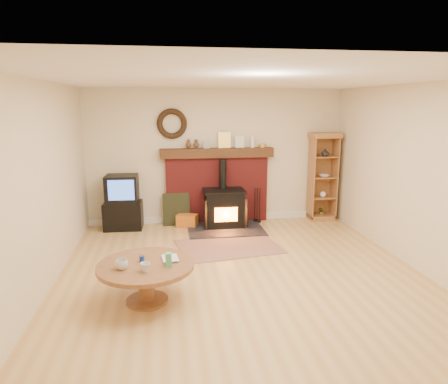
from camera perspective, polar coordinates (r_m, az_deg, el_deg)
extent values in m
plane|color=tan|center=(5.58, 2.62, -11.97)|extent=(5.50, 5.50, 0.00)
cube|color=beige|center=(7.87, -1.10, 5.06)|extent=(5.00, 0.02, 2.60)
cube|color=beige|center=(2.64, 14.47, -10.25)|extent=(5.00, 0.02, 2.60)
cube|color=beige|center=(5.31, -24.75, 0.36)|extent=(0.02, 5.50, 2.60)
cube|color=beige|center=(6.17, 26.20, 1.76)|extent=(0.02, 5.50, 2.60)
cube|color=white|center=(5.10, 2.92, 15.73)|extent=(5.00, 5.50, 0.02)
cube|color=white|center=(8.10, -1.05, -3.69)|extent=(5.00, 0.04, 0.12)
torus|color=black|center=(7.69, -7.45, 9.65)|extent=(0.57, 0.11, 0.57)
cube|color=maroon|center=(7.90, -1.01, 0.31)|extent=(2.00, 0.15, 1.30)
cube|color=#341B10|center=(7.75, -1.00, 5.62)|extent=(2.20, 0.22, 0.18)
cube|color=#999999|center=(7.72, -2.50, 6.78)|extent=(0.13, 0.05, 0.14)
cube|color=gold|center=(7.77, 0.07, 7.42)|extent=(0.24, 0.06, 0.30)
cube|color=white|center=(7.83, 2.26, 7.15)|extent=(0.18, 0.05, 0.22)
cylinder|color=white|center=(7.86, 4.09, 7.15)|extent=(0.08, 0.08, 0.22)
cylinder|color=gold|center=(7.91, 5.51, 6.61)|extent=(0.14, 0.14, 0.07)
cube|color=black|center=(7.53, 0.22, -5.31)|extent=(1.40, 1.00, 0.03)
cube|color=black|center=(7.62, 0.00, -2.39)|extent=(0.71, 0.51, 0.66)
cube|color=black|center=(7.54, 0.00, 0.17)|extent=(0.78, 0.56, 0.04)
cylinder|color=black|center=(7.63, -0.16, 2.61)|extent=(0.14, 0.14, 0.56)
cube|color=orange|center=(7.38, 0.30, -3.25)|extent=(0.42, 0.02, 0.26)
cube|color=black|center=(7.39, -2.25, -3.07)|extent=(0.17, 0.23, 0.53)
cube|color=black|center=(7.49, 2.68, -2.88)|extent=(0.17, 0.23, 0.53)
cube|color=brown|center=(6.66, 0.65, -7.77)|extent=(1.77, 1.35, 0.01)
cube|color=black|center=(7.78, -14.17, -3.25)|extent=(0.72, 0.51, 0.51)
cube|color=black|center=(7.66, -14.37, 0.45)|extent=(0.60, 0.51, 0.51)
cube|color=blue|center=(7.41, -14.49, 0.25)|extent=(0.46, 0.04, 0.37)
cube|color=#915D2F|center=(8.45, 13.65, -3.44)|extent=(0.51, 0.37, 0.10)
cube|color=#915D2F|center=(8.43, 13.49, 2.16)|extent=(0.51, 0.02, 1.61)
cube|color=#915D2F|center=(8.18, 12.35, 1.92)|extent=(0.02, 0.37, 1.61)
cube|color=#915D2F|center=(8.36, 15.48, 1.98)|extent=(0.02, 0.37, 1.61)
cube|color=#915D2F|center=(8.16, 14.24, 7.87)|extent=(0.57, 0.41, 0.10)
cube|color=#915D2F|center=(8.35, 13.79, -0.73)|extent=(0.47, 0.33, 0.02)
cube|color=#915D2F|center=(8.27, 13.94, 2.08)|extent=(0.47, 0.33, 0.02)
cube|color=#915D2F|center=(8.20, 14.09, 4.93)|extent=(0.47, 0.33, 0.02)
imported|color=white|center=(8.15, 14.25, 5.51)|extent=(0.15, 0.15, 0.16)
imported|color=white|center=(8.21, 14.08, 2.25)|extent=(0.20, 0.20, 0.05)
sphere|color=white|center=(8.29, 13.94, -0.33)|extent=(0.12, 0.12, 0.12)
imported|color=#4DB678|center=(8.36, 13.82, -2.57)|extent=(0.17, 0.15, 0.19)
cube|color=orange|center=(7.71, -5.28, -4.11)|extent=(0.44, 0.36, 0.24)
cube|color=black|center=(7.80, -6.83, -2.47)|extent=(0.52, 0.14, 0.63)
cylinder|color=black|center=(8.03, 4.73, -4.18)|extent=(0.16, 0.16, 0.04)
cylinder|color=black|center=(7.93, 4.42, -1.91)|extent=(0.02, 0.02, 0.70)
cylinder|color=black|center=(7.94, 4.77, -1.90)|extent=(0.02, 0.02, 0.70)
cylinder|color=black|center=(7.95, 5.12, -1.88)|extent=(0.02, 0.02, 0.70)
cylinder|color=brown|center=(5.02, -10.91, -14.94)|extent=(0.50, 0.50, 0.03)
cylinder|color=brown|center=(4.93, -11.01, -12.74)|extent=(0.18, 0.18, 0.41)
cylinder|color=brown|center=(4.84, -11.13, -10.29)|extent=(1.14, 1.14, 0.05)
imported|color=white|center=(4.72, -14.40, -10.01)|extent=(0.14, 0.14, 0.11)
imported|color=white|center=(4.59, -11.17, -10.51)|extent=(0.11, 0.11, 0.11)
imported|color=#4C331E|center=(4.89, -8.85, -9.49)|extent=(0.19, 0.25, 0.02)
cylinder|color=navy|center=(4.88, -11.65, -9.35)|extent=(0.06, 0.06, 0.07)
cube|color=#4DB678|center=(4.68, -7.93, -9.55)|extent=(0.07, 0.07, 0.16)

